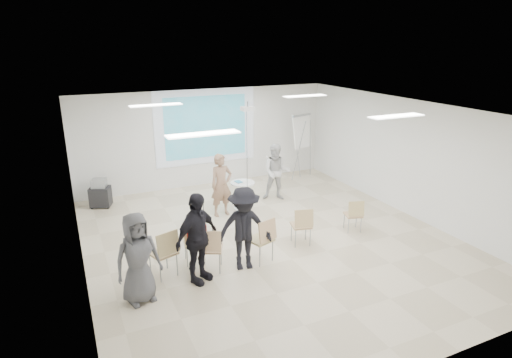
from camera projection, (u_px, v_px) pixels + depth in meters
name	position (u px, v px, depth m)	size (l,w,h in m)	color
floor	(270.00, 242.00, 9.89)	(8.00, 9.00, 0.10)	beige
ceiling	(272.00, 108.00, 8.93)	(8.00, 9.00, 0.10)	white
wall_back	(206.00, 138.00, 13.33)	(8.00, 0.10, 3.00)	silver
wall_left	(73.00, 207.00, 7.79)	(0.10, 9.00, 3.00)	silver
wall_right	(411.00, 158.00, 11.02)	(0.10, 9.00, 3.00)	silver
projection_halo	(206.00, 127.00, 13.17)	(3.20, 0.01, 2.30)	silver
projection_image	(206.00, 127.00, 13.16)	(2.60, 0.01, 1.90)	teal
pedestal_table	(243.00, 194.00, 11.51)	(0.75, 0.75, 0.81)	silver
player_left	(221.00, 181.00, 11.02)	(0.68, 0.46, 1.88)	#9C7860
player_right	(277.00, 169.00, 12.14)	(0.87, 0.70, 1.81)	silver
controller_left	(224.00, 167.00, 11.21)	(0.04, 0.11, 0.04)	white
controller_right	(267.00, 157.00, 12.19)	(0.04, 0.11, 0.04)	silver
chair_far_left	(165.00, 250.00, 8.17)	(0.60, 0.62, 0.99)	tan
chair_left_mid	(195.00, 240.00, 8.68)	(0.50, 0.53, 0.92)	tan
chair_left_inner	(211.00, 247.00, 8.39)	(0.59, 0.60, 0.92)	tan
chair_center	(263.00, 237.00, 8.73)	(0.59, 0.61, 0.98)	tan
chair_right_inner	(302.00, 223.00, 9.48)	(0.52, 0.54, 0.90)	tan
chair_right_far	(354.00, 213.00, 10.16)	(0.48, 0.50, 0.82)	tan
red_jacket	(197.00, 234.00, 8.50)	(0.39, 0.09, 0.37)	maroon
laptop	(211.00, 247.00, 8.49)	(0.34, 0.25, 0.03)	black
audience_left	(197.00, 232.00, 7.91)	(1.19, 0.71, 2.04)	black
audience_mid	(244.00, 223.00, 8.40)	(1.26, 0.69, 1.95)	black
audience_outer	(137.00, 253.00, 7.33)	(0.91, 0.60, 1.86)	#525357
flipchart_easel	(302.00, 132.00, 13.84)	(0.89, 0.70, 2.13)	gray
av_cart	(100.00, 194.00, 11.75)	(0.65, 0.59, 0.80)	black
ceiling_projector	(248.00, 114.00, 10.37)	(0.30, 0.25, 3.00)	white
fluor_panel_nw	(156.00, 105.00, 9.88)	(1.20, 0.30, 0.02)	white
fluor_panel_ne	(305.00, 96.00, 11.47)	(1.20, 0.30, 0.02)	white
fluor_panel_sw	(203.00, 134.00, 6.86)	(1.20, 0.30, 0.02)	white
fluor_panel_se	(396.00, 116.00, 8.45)	(1.20, 0.30, 0.02)	white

